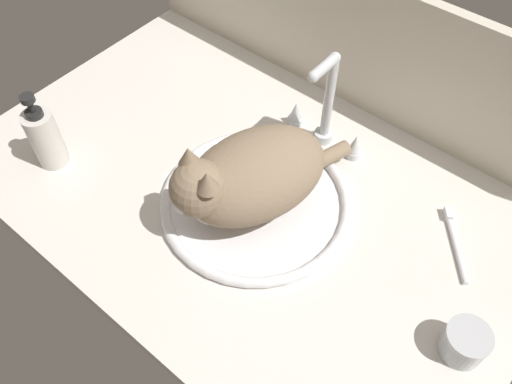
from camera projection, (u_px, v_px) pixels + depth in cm
name	position (u px, v px, depth cm)	size (l,w,h in cm)	color
countertop	(245.00, 196.00, 104.55)	(111.46, 69.03, 3.00)	silver
backsplash_wall	(354.00, 48.00, 109.63)	(111.46, 2.40, 32.74)	beige
sink_basin	(256.00, 202.00, 100.62)	(36.93, 36.93, 2.06)	white
faucet	(326.00, 111.00, 104.92)	(18.28, 9.81, 22.46)	silver
cat	(247.00, 178.00, 93.15)	(25.88, 37.34, 17.74)	#8C755B
metal_jar	(465.00, 343.00, 81.40)	(7.22, 7.22, 5.83)	#B2B5BA
soap_pump_bottle	(45.00, 137.00, 102.94)	(6.00, 6.00, 17.53)	silver
toothbrush	(455.00, 242.00, 95.31)	(10.81, 12.97, 1.70)	silver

